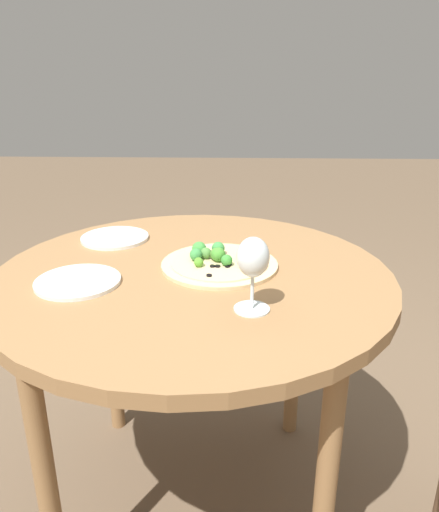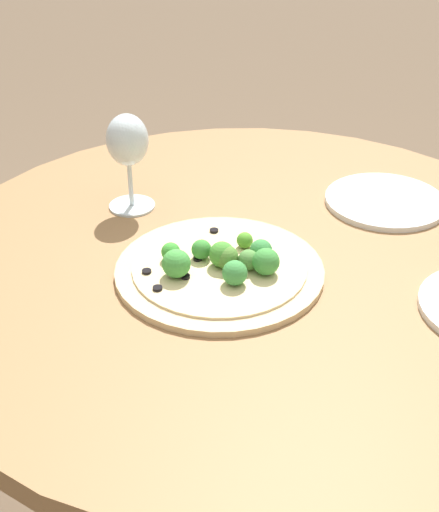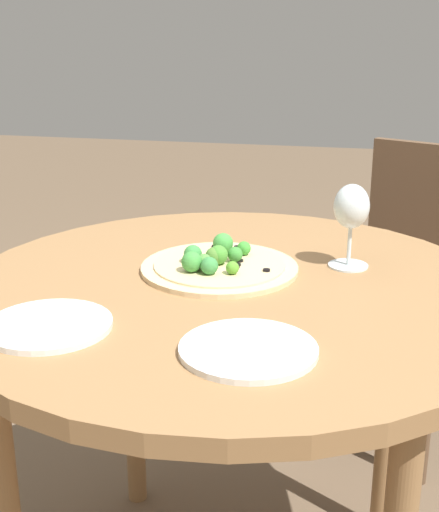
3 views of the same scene
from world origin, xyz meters
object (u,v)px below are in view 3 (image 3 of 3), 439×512
Objects in this scene: plate_near at (248,349)px; plate_far at (48,325)px; chair at (409,287)px; pizza at (218,264)px; wine_glass at (351,210)px.

plate_near and plate_far have the same top height.
chair is at bearing -104.47° from plate_near.
chair reaches higher than plate_near.
plate_near is (-0.12, 0.35, -0.01)m from pizza.
pizza is at bearing -122.14° from plate_far.
pizza reaches higher than plate_near.
wine_glass is 0.46m from plate_near.
plate_far is (0.21, 0.33, -0.01)m from pizza.
wine_glass is at bearing -138.19° from plate_far.
plate_near is 0.33m from plate_far.
plate_far is at bearing -95.41° from chair.
plate_near is at bearing 177.17° from plate_far.
chair is 1.20m from plate_near.
plate_far is at bearing -2.83° from plate_near.
wine_glass reaches higher than pizza.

